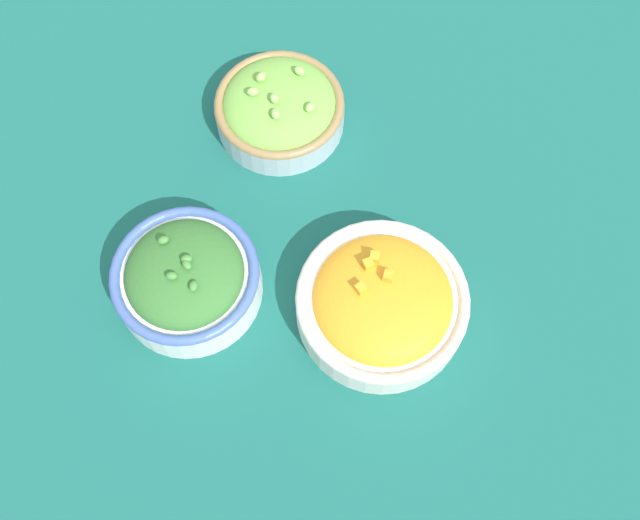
# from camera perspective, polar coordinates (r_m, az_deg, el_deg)

# --- Properties ---
(ground_plane) EXTENTS (3.00, 3.00, 0.00)m
(ground_plane) POSITION_cam_1_polar(r_m,az_deg,el_deg) (0.82, 0.00, -0.84)
(ground_plane) COLOR #196056
(bowl_squash) EXTENTS (0.19, 0.19, 0.07)m
(bowl_squash) POSITION_cam_1_polar(r_m,az_deg,el_deg) (0.77, 4.97, -3.39)
(bowl_squash) COLOR silver
(bowl_squash) RESTS_ON ground_plane
(bowl_lettuce) EXTENTS (0.16, 0.16, 0.07)m
(bowl_lettuce) POSITION_cam_1_polar(r_m,az_deg,el_deg) (0.89, -3.25, 12.05)
(bowl_lettuce) COLOR #B2C1CC
(bowl_lettuce) RESTS_ON ground_plane
(bowl_broccoli) EXTENTS (0.16, 0.16, 0.08)m
(bowl_broccoli) POSITION_cam_1_polar(r_m,az_deg,el_deg) (0.79, -10.65, -1.42)
(bowl_broccoli) COLOR white
(bowl_broccoli) RESTS_ON ground_plane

